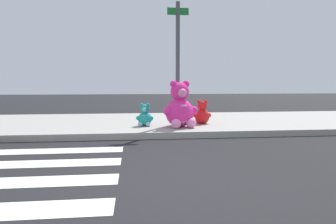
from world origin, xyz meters
name	(u,v)px	position (x,y,z in m)	size (l,w,h in m)	color
ground_plane	(149,184)	(0.00, 0.00, 0.00)	(60.00, 60.00, 0.00)	black
sidewalk	(140,123)	(0.00, 5.20, 0.07)	(28.00, 4.40, 0.15)	#9E9B93
sign_pole	(178,60)	(1.00, 4.40, 1.85)	(0.56, 0.11, 3.20)	#4C4C51
plush_pink_large	(180,108)	(0.98, 3.82, 0.61)	(0.89, 0.81, 1.16)	#F22D93
plush_red	(202,114)	(1.66, 4.36, 0.41)	(0.49, 0.45, 0.64)	red
plush_tan	(180,113)	(1.20, 5.21, 0.37)	(0.37, 0.42, 0.55)	tan
plush_teal	(145,117)	(0.11, 4.10, 0.38)	(0.44, 0.40, 0.58)	teal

